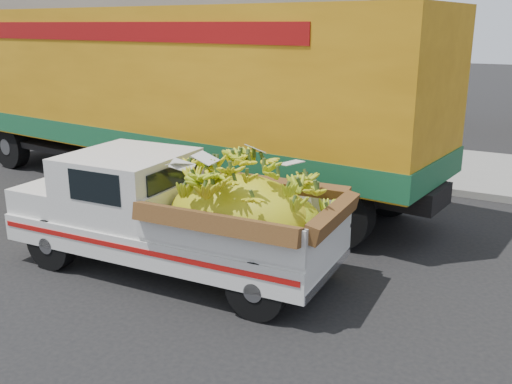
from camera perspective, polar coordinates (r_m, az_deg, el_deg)
The scene contains 6 objects.
ground at distance 9.73m, azimuth -17.43°, elevation -5.36°, with size 100.00×100.00×0.00m, color black.
curb at distance 14.34m, azimuth 0.24°, elevation 2.70°, with size 60.00×0.25×0.15m, color gray.
sidewalk at distance 16.17m, azimuth 3.84°, elevation 4.23°, with size 60.00×4.00×0.14m, color gray.
building_left at distance 25.01m, azimuth -7.20°, elevation 14.10°, with size 18.00×6.00×5.00m, color gray.
pickup_truck at distance 8.06m, azimuth -6.22°, elevation -2.33°, with size 4.89×1.99×1.69m.
semi_trailer at distance 12.41m, azimuth -8.80°, elevation 9.95°, with size 12.04×3.81×3.80m.
Camera 1 is at (6.72, -6.11, 3.50)m, focal length 40.00 mm.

